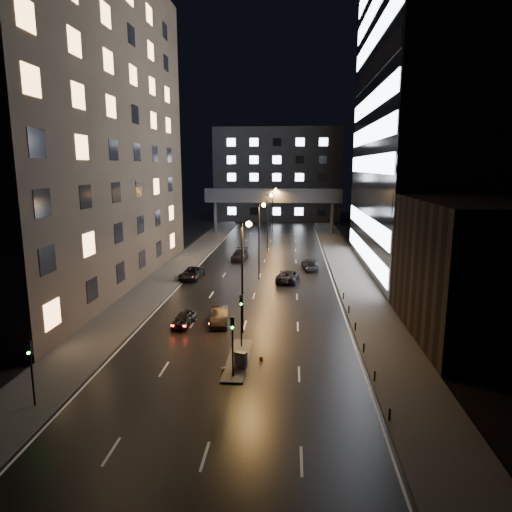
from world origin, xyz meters
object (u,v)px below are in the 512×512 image
object	(u,v)px
car_away_a	(184,319)
car_away_b	(220,316)
car_away_c	(192,273)
car_away_d	(240,255)
car_toward_b	(310,264)
utility_cabinet	(241,360)
car_toward_a	(288,276)

from	to	relation	value
car_away_a	car_away_b	size ratio (longest dim) A/B	0.83
car_away_c	car_away_d	bearing A→B (deg)	72.88
car_away_c	car_toward_b	xyz separation A→B (m)	(16.00, 6.99, 0.01)
car_away_c	utility_cabinet	size ratio (longest dim) A/B	4.43
car_away_a	utility_cabinet	xyz separation A→B (m)	(6.43, -9.00, 0.10)
car_away_b	car_away_d	bearing A→B (deg)	86.76
car_toward_a	utility_cabinet	distance (m)	26.86
car_away_c	car_away_d	world-z (taller)	car_away_d
car_away_a	car_away_c	bearing A→B (deg)	105.84
car_toward_a	car_toward_b	xyz separation A→B (m)	(3.15, 7.38, -0.01)
car_toward_b	utility_cabinet	bearing A→B (deg)	74.21
car_toward_b	car_away_d	bearing A→B (deg)	-34.82
car_away_d	car_toward_b	size ratio (longest dim) A/B	1.05
car_away_b	car_away_c	world-z (taller)	car_away_b
car_away_a	car_toward_b	world-z (taller)	car_toward_b
car_away_a	car_away_b	distance (m)	3.38
car_away_a	car_toward_b	distance (m)	28.10
car_toward_b	car_toward_a	bearing A→B (deg)	61.57
car_away_d	car_toward_a	xyz separation A→B (m)	(7.88, -13.62, -0.03)
car_toward_b	utility_cabinet	distance (m)	34.63
car_away_a	car_toward_b	bearing A→B (deg)	68.64
car_toward_a	utility_cabinet	size ratio (longest dim) A/B	4.54
utility_cabinet	car_toward_b	bearing A→B (deg)	102.00
car_away_a	car_away_b	bearing A→B (deg)	19.44
car_away_a	car_away_c	xyz separation A→B (m)	(-3.27, 18.06, 0.09)
car_away_b	car_away_c	bearing A→B (deg)	104.58
car_away_c	car_away_d	distance (m)	14.14
car_away_d	car_toward_b	distance (m)	12.68
car_toward_a	utility_cabinet	xyz separation A→B (m)	(-3.15, -26.67, -0.01)
car_toward_b	utility_cabinet	size ratio (longest dim) A/B	4.31
car_away_b	car_toward_b	bearing A→B (deg)	62.49
car_away_b	car_toward_a	bearing A→B (deg)	63.30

